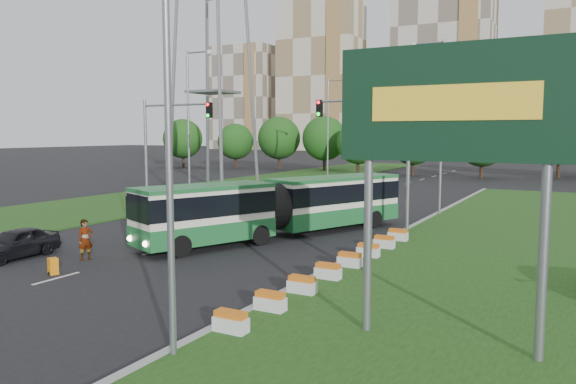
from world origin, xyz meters
The scene contains 19 objects.
ground centered at (0.00, 0.00, 0.00)m, with size 360.00×360.00×0.00m, color black.
grass_median centered at (13.00, 8.00, 0.07)m, with size 14.00×60.00×0.15m, color #1D4112.
median_kerb centered at (6.05, 8.00, 0.09)m, with size 0.30×60.00×0.18m, color gray.
left_verge centered at (-18.00, 25.00, 0.05)m, with size 12.00×110.00×0.10m, color #1D4112.
lane_markings centered at (-3.00, 20.00, 0.00)m, with size 0.20×100.00×0.01m, color beige, non-canonical shape.
flower_planters centered at (6.70, -0.30, 0.45)m, with size 1.10×15.90×0.60m, color silver, non-canonical shape.
billboard centered at (12.25, -6.00, 6.16)m, with size 6.00×0.37×8.00m.
traffic_mast_median centered at (4.78, 10.00, 5.35)m, with size 5.76×0.32×8.00m.
traffic_mast_left centered at (-10.38, 9.00, 5.35)m, with size 5.76×0.32×8.00m.
street_lamps centered at (-3.00, 10.00, 6.00)m, with size 36.00×60.00×12.00m, color gray, non-canonical shape.
tree_line centered at (10.00, 55.00, 4.50)m, with size 120.00×8.00×9.00m, color #195115, non-canonical shape.
apartment_tower_west centered at (-65.00, 150.00, 24.00)m, with size 26.00×15.00×48.00m, color beige.
apartment_tower_cwest centered at (-25.00, 150.00, 26.00)m, with size 28.00×15.00×52.00m, color beige.
midrise_west centered at (-95.00, 150.00, 18.00)m, with size 22.00×14.00×36.00m, color beige.
articulated_bus centered at (0.15, 6.13, 1.68)m, with size 2.60×16.69×2.75m.
car_left_near centered at (-7.65, -4.42, 0.70)m, with size 1.66×4.12×1.40m, color black.
car_left_far centered at (-8.07, 14.91, 0.73)m, with size 1.56×4.46×1.47m, color black.
pedestrian centered at (-4.56, -3.12, 0.93)m, with size 0.68×0.44×1.86m, color gray.
shopping_trolley centered at (-3.65, -5.62, 0.33)m, with size 0.39×0.41×0.67m.
Camera 1 is at (15.44, -20.69, 5.74)m, focal length 35.00 mm.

